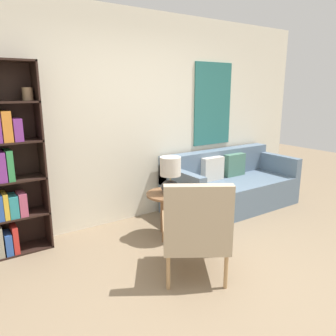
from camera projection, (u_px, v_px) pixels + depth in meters
The scene contains 6 objects.
ground_plane at pixel (229, 292), 2.87m from camera, with size 14.00×14.00×0.00m, color #847056.
wall_back at pixel (123, 119), 4.19m from camera, with size 6.40×0.08×2.70m.
armchair at pixel (196, 228), 2.94m from camera, with size 0.84×0.86×0.96m.
couch at pixel (229, 187), 4.88m from camera, with size 2.01×0.89×0.83m.
side_table at pixel (169, 198), 3.83m from camera, with size 0.53×0.53×0.55m.
table_lamp at pixel (170, 174), 3.76m from camera, with size 0.24×0.24×0.43m.
Camera 1 is at (-1.86, -1.79, 1.74)m, focal length 35.00 mm.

